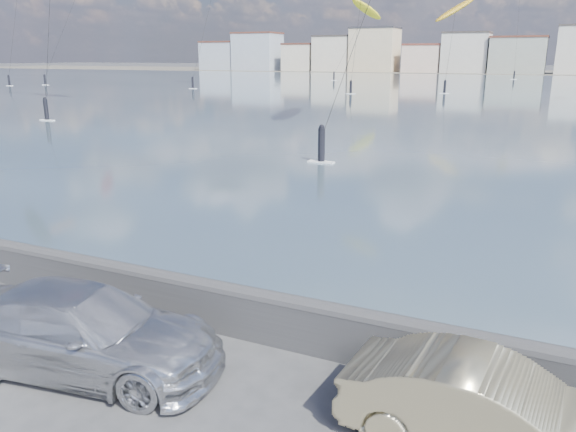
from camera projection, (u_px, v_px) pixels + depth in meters
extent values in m
plane|color=#333335|center=(128.00, 400.00, 9.12)|extent=(700.00, 700.00, 0.00)
cube|color=#2F4451|center=(516.00, 91.00, 88.82)|extent=(500.00, 177.00, 0.00)
cube|color=#4C473D|center=(539.00, 73.00, 183.32)|extent=(500.00, 60.00, 0.00)
cube|color=#28282B|center=(216.00, 309.00, 11.35)|extent=(400.00, 0.35, 0.90)
cylinder|color=#28282B|center=(215.00, 289.00, 11.22)|extent=(400.00, 0.36, 0.36)
cube|color=#9EA8B7|center=(222.00, 56.00, 215.30)|extent=(14.00, 11.00, 10.00)
cube|color=#562D23|center=(221.00, 42.00, 213.83)|extent=(14.28, 11.22, 0.60)
cube|color=#9EA8B7|center=(258.00, 52.00, 208.58)|extent=(16.00, 12.00, 13.00)
cube|color=#562D23|center=(257.00, 33.00, 206.70)|extent=(16.32, 12.24, 0.60)
cube|color=beige|center=(300.00, 58.00, 202.01)|extent=(11.00, 10.00, 9.00)
cube|color=#562D23|center=(301.00, 44.00, 200.69)|extent=(11.22, 10.20, 0.60)
cube|color=beige|center=(334.00, 54.00, 196.38)|extent=(13.00, 11.00, 11.50)
cube|color=#383330|center=(335.00, 36.00, 194.72)|extent=(13.26, 11.22, 0.60)
cube|color=beige|center=(375.00, 51.00, 190.14)|extent=(15.00, 12.00, 14.00)
cube|color=#2D2D33|center=(376.00, 28.00, 188.13)|extent=(15.30, 12.24, 0.60)
cube|color=beige|center=(423.00, 59.00, 184.19)|extent=(12.00, 10.00, 8.50)
cube|color=brown|center=(424.00, 45.00, 182.94)|extent=(12.24, 10.20, 0.60)
cube|color=beige|center=(466.00, 53.00, 178.22)|extent=(14.00, 11.00, 12.00)
cube|color=#383330|center=(468.00, 33.00, 176.48)|extent=(14.28, 11.22, 0.60)
cube|color=gray|center=(518.00, 56.00, 172.12)|extent=(16.00, 13.00, 10.50)
cube|color=#562D23|center=(520.00, 37.00, 170.59)|extent=(16.32, 13.26, 0.60)
imported|color=silver|center=(82.00, 330.00, 9.86)|extent=(5.39, 2.86, 1.49)
imported|color=#C1B386|center=(490.00, 411.00, 7.72)|extent=(4.23, 1.74, 1.36)
cube|color=white|center=(351.00, 94.00, 81.46)|extent=(1.40, 0.42, 0.08)
cylinder|color=black|center=(351.00, 87.00, 81.21)|extent=(0.36, 0.36, 1.70)
sphere|color=black|center=(351.00, 81.00, 80.96)|extent=(0.28, 0.28, 0.28)
cube|color=white|center=(193.00, 88.00, 94.33)|extent=(1.40, 0.42, 0.08)
cylinder|color=black|center=(193.00, 83.00, 94.08)|extent=(0.36, 0.36, 1.70)
sphere|color=black|center=(192.00, 77.00, 93.83)|extent=(0.28, 0.28, 0.28)
cylinder|color=black|center=(205.00, 25.00, 96.48)|extent=(1.24, 10.92, 18.12)
cube|color=white|center=(45.00, 85.00, 105.96)|extent=(1.40, 0.42, 0.08)
cylinder|color=black|center=(45.00, 80.00, 105.71)|extent=(0.36, 0.36, 1.70)
sphere|color=black|center=(44.00, 75.00, 105.46)|extent=(0.28, 0.28, 0.28)
cylinder|color=black|center=(67.00, 21.00, 109.91)|extent=(1.93, 15.76, 21.30)
cube|color=white|center=(47.00, 120.00, 48.16)|extent=(1.40, 0.42, 0.08)
cylinder|color=black|center=(46.00, 109.00, 47.91)|extent=(0.36, 0.36, 1.70)
sphere|color=black|center=(45.00, 99.00, 47.66)|extent=(0.28, 0.28, 0.28)
cube|color=white|center=(10.00, 86.00, 103.40)|extent=(1.40, 0.42, 0.08)
cylinder|color=black|center=(9.00, 81.00, 103.15)|extent=(0.36, 0.36, 1.70)
sphere|color=black|center=(8.00, 75.00, 102.90)|extent=(0.28, 0.28, 0.28)
cube|color=white|center=(514.00, 79.00, 130.92)|extent=(1.40, 0.42, 0.08)
cylinder|color=black|center=(514.00, 75.00, 130.67)|extent=(0.36, 0.36, 1.70)
sphere|color=black|center=(515.00, 71.00, 130.42)|extent=(0.28, 0.28, 0.28)
cylinder|color=black|center=(518.00, 26.00, 134.48)|extent=(1.75, 15.14, 21.95)
ellipsoid|color=#BF8C19|center=(456.00, 9.00, 87.19)|extent=(6.86, 7.90, 4.93)
cube|color=white|center=(444.00, 93.00, 82.37)|extent=(1.40, 0.42, 0.08)
cylinder|color=black|center=(445.00, 87.00, 82.12)|extent=(0.36, 0.36, 1.70)
sphere|color=black|center=(445.00, 81.00, 81.87)|extent=(0.28, 0.28, 0.28)
cylinder|color=black|center=(450.00, 46.00, 84.60)|extent=(0.82, 9.07, 11.02)
cube|color=white|center=(321.00, 162.00, 29.26)|extent=(1.40, 0.42, 0.08)
cylinder|color=black|center=(321.00, 145.00, 29.02)|extent=(0.36, 0.36, 1.70)
sphere|color=black|center=(322.00, 127.00, 28.77)|extent=(0.28, 0.28, 0.28)
ellipsoid|color=yellow|center=(367.00, 10.00, 130.09)|extent=(7.00, 7.96, 5.74)
cube|color=white|center=(334.00, 80.00, 125.43)|extent=(1.40, 0.42, 0.08)
cylinder|color=black|center=(334.00, 76.00, 125.18)|extent=(0.36, 0.36, 1.70)
sphere|color=black|center=(334.00, 72.00, 124.93)|extent=(0.28, 0.28, 0.28)
cylinder|color=black|center=(351.00, 41.00, 127.59)|extent=(3.35, 11.87, 14.37)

